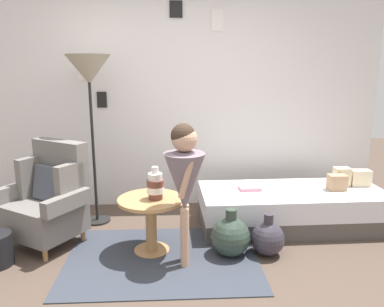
{
  "coord_description": "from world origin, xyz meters",
  "views": [
    {
      "loc": [
        -0.04,
        -2.56,
        1.66
      ],
      "look_at": [
        0.15,
        0.95,
        0.85
      ],
      "focal_mm": 35.62,
      "sensor_mm": 36.0,
      "label": 1
    }
  ],
  "objects_px": {
    "vase_striped": "(155,185)",
    "demijohn_near": "(231,236)",
    "side_table": "(151,213)",
    "armchair": "(50,199)",
    "demijohn_far": "(268,238)",
    "person_child": "(184,176)",
    "book_on_daybed": "(250,188)",
    "daybed": "(291,208)",
    "floor_lamp": "(89,75)"
  },
  "relations": [
    {
      "from": "daybed",
      "to": "book_on_daybed",
      "type": "distance_m",
      "value": 0.5
    },
    {
      "from": "demijohn_far",
      "to": "floor_lamp",
      "type": "bearing_deg",
      "value": 153.11
    },
    {
      "from": "side_table",
      "to": "demijohn_far",
      "type": "height_order",
      "value": "side_table"
    },
    {
      "from": "vase_striped",
      "to": "floor_lamp",
      "type": "height_order",
      "value": "floor_lamp"
    },
    {
      "from": "side_table",
      "to": "demijohn_far",
      "type": "distance_m",
      "value": 1.07
    },
    {
      "from": "vase_striped",
      "to": "daybed",
      "type": "bearing_deg",
      "value": 19.95
    },
    {
      "from": "armchair",
      "to": "daybed",
      "type": "bearing_deg",
      "value": 5.79
    },
    {
      "from": "daybed",
      "to": "book_on_daybed",
      "type": "relative_size",
      "value": 8.72
    },
    {
      "from": "armchair",
      "to": "person_child",
      "type": "distance_m",
      "value": 1.39
    },
    {
      "from": "armchair",
      "to": "demijohn_far",
      "type": "distance_m",
      "value": 2.06
    },
    {
      "from": "daybed",
      "to": "vase_striped",
      "type": "relative_size",
      "value": 6.53
    },
    {
      "from": "person_child",
      "to": "book_on_daybed",
      "type": "xyz_separation_m",
      "value": [
        0.7,
        0.77,
        -0.37
      ]
    },
    {
      "from": "person_child",
      "to": "demijohn_near",
      "type": "relative_size",
      "value": 2.79
    },
    {
      "from": "daybed",
      "to": "demijohn_far",
      "type": "bearing_deg",
      "value": -123.46
    },
    {
      "from": "side_table",
      "to": "demijohn_near",
      "type": "relative_size",
      "value": 1.35
    },
    {
      "from": "vase_striped",
      "to": "armchair",
      "type": "bearing_deg",
      "value": 165.35
    },
    {
      "from": "armchair",
      "to": "demijohn_far",
      "type": "bearing_deg",
      "value": -10.35
    },
    {
      "from": "book_on_daybed",
      "to": "demijohn_near",
      "type": "relative_size",
      "value": 0.5
    },
    {
      "from": "vase_striped",
      "to": "demijohn_near",
      "type": "relative_size",
      "value": 0.67
    },
    {
      "from": "armchair",
      "to": "daybed",
      "type": "distance_m",
      "value": 2.43
    },
    {
      "from": "person_child",
      "to": "book_on_daybed",
      "type": "height_order",
      "value": "person_child"
    },
    {
      "from": "daybed",
      "to": "demijohn_far",
      "type": "distance_m",
      "value": 0.73
    },
    {
      "from": "side_table",
      "to": "demijohn_far",
      "type": "xyz_separation_m",
      "value": [
        1.04,
        -0.12,
        -0.22
      ]
    },
    {
      "from": "side_table",
      "to": "demijohn_near",
      "type": "height_order",
      "value": "side_table"
    },
    {
      "from": "daybed",
      "to": "demijohn_far",
      "type": "relative_size",
      "value": 4.95
    },
    {
      "from": "armchair",
      "to": "vase_striped",
      "type": "height_order",
      "value": "armchair"
    },
    {
      "from": "person_child",
      "to": "demijohn_near",
      "type": "distance_m",
      "value": 0.75
    },
    {
      "from": "vase_striped",
      "to": "book_on_daybed",
      "type": "relative_size",
      "value": 1.33
    },
    {
      "from": "armchair",
      "to": "daybed",
      "type": "xyz_separation_m",
      "value": [
        2.41,
        0.24,
        -0.24
      ]
    },
    {
      "from": "floor_lamp",
      "to": "demijohn_near",
      "type": "distance_m",
      "value": 2.1
    },
    {
      "from": "demijohn_near",
      "to": "demijohn_far",
      "type": "xyz_separation_m",
      "value": [
        0.33,
        -0.01,
        -0.02
      ]
    },
    {
      "from": "vase_striped",
      "to": "book_on_daybed",
      "type": "distance_m",
      "value": 1.12
    },
    {
      "from": "side_table",
      "to": "book_on_daybed",
      "type": "relative_size",
      "value": 2.67
    },
    {
      "from": "vase_striped",
      "to": "demijohn_near",
      "type": "distance_m",
      "value": 0.81
    },
    {
      "from": "side_table",
      "to": "armchair",
      "type": "bearing_deg",
      "value": 165.46
    },
    {
      "from": "vase_striped",
      "to": "demijohn_near",
      "type": "bearing_deg",
      "value": -8.32
    },
    {
      "from": "floor_lamp",
      "to": "book_on_daybed",
      "type": "height_order",
      "value": "floor_lamp"
    },
    {
      "from": "daybed",
      "to": "vase_striped",
      "type": "distance_m",
      "value": 1.55
    },
    {
      "from": "floor_lamp",
      "to": "book_on_daybed",
      "type": "bearing_deg",
      "value": -7.02
    },
    {
      "from": "book_on_daybed",
      "to": "armchair",
      "type": "bearing_deg",
      "value": -171.84
    },
    {
      "from": "person_child",
      "to": "book_on_daybed",
      "type": "distance_m",
      "value": 1.11
    },
    {
      "from": "person_child",
      "to": "floor_lamp",
      "type": "bearing_deg",
      "value": 133.56
    },
    {
      "from": "armchair",
      "to": "demijohn_near",
      "type": "xyz_separation_m",
      "value": [
        1.67,
        -0.36,
        -0.26
      ]
    },
    {
      "from": "armchair",
      "to": "floor_lamp",
      "type": "bearing_deg",
      "value": 55.46
    },
    {
      "from": "armchair",
      "to": "floor_lamp",
      "type": "xyz_separation_m",
      "value": [
        0.33,
        0.48,
        1.13
      ]
    },
    {
      "from": "daybed",
      "to": "demijohn_near",
      "type": "relative_size",
      "value": 4.39
    },
    {
      "from": "armchair",
      "to": "person_child",
      "type": "bearing_deg",
      "value": -21.34
    },
    {
      "from": "floor_lamp",
      "to": "demijohn_far",
      "type": "xyz_separation_m",
      "value": [
        1.67,
        -0.85,
        -1.41
      ]
    },
    {
      "from": "demijohn_near",
      "to": "side_table",
      "type": "bearing_deg",
      "value": 171.11
    },
    {
      "from": "side_table",
      "to": "vase_striped",
      "type": "xyz_separation_m",
      "value": [
        0.05,
        -0.01,
        0.26
      ]
    }
  ]
}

